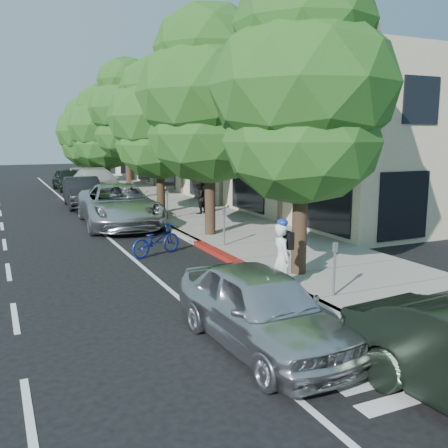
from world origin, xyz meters
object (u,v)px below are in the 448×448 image
street_tree_1 (210,97)px  street_tree_2 (159,119)px  dark_sedan (83,192)px  pedestrian (199,197)px  dark_suv_far (69,179)px  cyclist (282,259)px  bicycle (156,240)px  street_tree_0 (303,91)px  street_tree_5 (90,132)px  street_tree_3 (127,111)px  silver_suv (119,205)px  white_pickup (97,184)px  street_tree_4 (106,127)px  near_car_a (261,308)px

street_tree_1 → street_tree_2: street_tree_1 is taller
dark_sedan → pedestrian: bearing=-48.8°
street_tree_1 → dark_suv_far: street_tree_1 is taller
cyclist → bicycle: size_ratio=0.92×
street_tree_0 → street_tree_2: (-0.00, 12.00, -0.35)m
street_tree_1 → street_tree_5: street_tree_1 is taller
street_tree_1 → street_tree_5: 24.02m
dark_sedan → pedestrian: pedestrian is taller
street_tree_1 → street_tree_3: size_ratio=1.02×
street_tree_2 → bicycle: (-2.70, -7.86, -4.06)m
street_tree_2 → bicycle: street_tree_2 is taller
bicycle → silver_suv: size_ratio=0.30×
silver_suv → dark_suv_far: 15.79m
street_tree_3 → dark_suv_far: size_ratio=1.81×
street_tree_1 → dark_sedan: (-2.96, 10.50, -4.38)m
street_tree_0 → street_tree_2: bearing=90.0°
street_tree_3 → dark_sedan: bearing=-153.1°
pedestrian → dark_sedan: bearing=-84.2°
street_tree_5 → cyclist: (-1.15, -31.00, -3.22)m
dark_suv_far → dark_sedan: bearing=-96.1°
street_tree_0 → silver_suv: size_ratio=1.25×
street_tree_1 → silver_suv: (-2.52, 4.00, -4.30)m
dark_sedan → white_pickup: (1.38, 3.35, 0.11)m
street_tree_1 → dark_suv_far: 20.42m
street_tree_4 → silver_suv: street_tree_4 is taller
white_pickup → street_tree_2: bearing=-78.7°
street_tree_2 → dark_sedan: 6.57m
white_pickup → silver_suv: bearing=-95.5°
street_tree_2 → street_tree_3: size_ratio=0.91×
street_tree_4 → cyclist: 25.27m
white_pickup → cyclist: bearing=-88.9°
silver_suv → white_pickup: size_ratio=1.01×
pedestrian → bicycle: bearing=25.0°
dark_sedan → pedestrian: (4.50, -5.63, 0.11)m
street_tree_1 → bicycle: bearing=-145.4°
street_tree_5 → dark_sedan: size_ratio=1.44×
street_tree_4 → dark_sedan: bearing=-111.5°
near_car_a → street_tree_4: bearing=81.2°
street_tree_5 → silver_suv: bearing=-97.2°
street_tree_3 → white_pickup: size_ratio=1.31×
white_pickup → pedestrian: size_ratio=4.09×
silver_suv → street_tree_1: bearing=-53.8°
street_tree_5 → street_tree_1: bearing=-90.0°
street_tree_2 → bicycle: size_ratio=3.95×
street_tree_4 → cyclist: (-1.15, -25.00, -3.53)m
street_tree_4 → pedestrian: street_tree_4 is taller
cyclist → dark_sedan: size_ratio=0.36×
silver_suv → dark_suv_far: size_ratio=1.40×
street_tree_4 → bicycle: (-2.70, -19.86, -3.91)m
street_tree_2 → street_tree_5: bearing=90.0°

